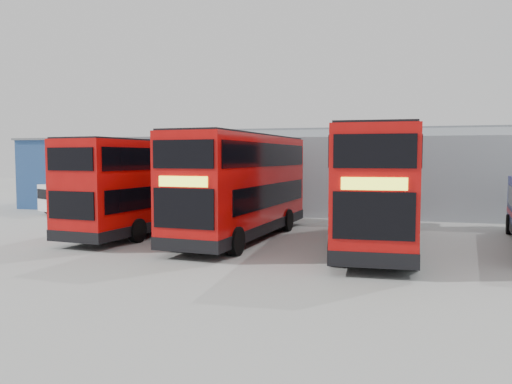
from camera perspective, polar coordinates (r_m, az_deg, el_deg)
name	(u,v)px	position (r m, az deg, el deg)	size (l,w,h in m)	color
ground_plane	(212,263)	(17.92, -5.01, -8.13)	(120.00, 120.00, 0.00)	gray
office_block	(119,173)	(39.83, -15.43, 2.16)	(12.30, 8.32, 5.12)	navy
maintenance_shed	(416,174)	(36.59, 17.85, 1.99)	(30.50, 12.00, 5.89)	gray
double_decker_left	(148,187)	(25.43, -12.28, 0.57)	(3.86, 11.04, 4.58)	#BA0B0A
double_decker_centre	(243,187)	(23.02, -1.53, 0.58)	(3.88, 11.57, 4.80)	#BA0B0A
double_decker_right	(373,189)	(21.31, 13.26, 0.33)	(3.18, 11.66, 4.90)	#BA0B0A
panel_van	(77,197)	(35.69, -19.82, -0.49)	(3.55, 4.87, 1.99)	white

